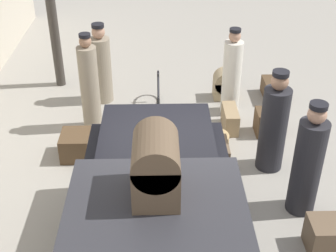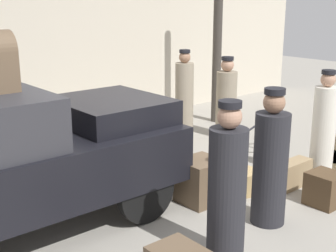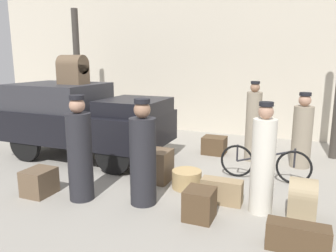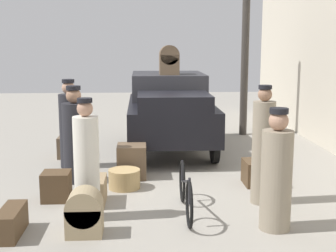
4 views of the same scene
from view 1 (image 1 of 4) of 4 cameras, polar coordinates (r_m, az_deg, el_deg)
The scene contains 17 objects.
ground_plane at distance 7.37m, azimuth 1.60°, elevation -7.09°, with size 30.00×30.00×0.00m, color gray.
truck at distance 5.21m, azimuth -1.33°, elevation -12.78°, with size 3.75×1.85×1.73m.
bicycle at distance 8.98m, azimuth -1.17°, elevation 3.26°, with size 1.71×0.04×0.69m.
wicker_basket at distance 8.04m, azimuth 5.50°, elevation -2.09°, with size 0.54×0.54×0.33m.
porter_with_bicycle at distance 7.49m, azimuth 12.75°, elevation 0.02°, with size 0.43×0.43×1.72m.
porter_carrying_trunk at distance 6.73m, azimuth 16.64°, elevation -4.46°, with size 0.41×0.41×1.75m.
porter_lifting_near_truck at distance 8.96m, azimuth 7.78°, elevation 6.15°, with size 0.35×0.35×1.71m.
porter_standing_middle at distance 9.43m, azimuth -8.16°, elevation 7.13°, with size 0.41×0.41×1.63m.
conductor_in_dark_uniform at distance 8.46m, azimuth -9.54°, elevation 4.83°, with size 0.34×0.34×1.83m.
suitcase_tan_flat at distance 8.02m, azimuth -11.18°, elevation -2.29°, with size 0.56×0.48×0.43m.
trunk_large_brown at distance 8.64m, azimuth 12.04°, elevation 0.46°, with size 0.42×0.43×0.46m.
trunk_wicker_pale at distance 6.56m, azimuth 18.83°, elevation -12.55°, with size 0.45×0.51×0.45m.
suitcase_small_leather at distance 7.40m, azimuth 5.20°, elevation -4.09°, with size 0.55×0.53×0.61m.
trunk_umber_medium at distance 8.68m, azimuth 7.57°, elevation 0.87°, with size 0.66×0.25×0.40m.
trunk_barrel_dark at distance 9.70m, azimuth 6.96°, elevation 5.05°, with size 0.39×0.46×0.61m.
suitcase_black_upright at distance 9.89m, azimuth 12.37°, elevation 4.31°, with size 0.74×0.26×0.35m.
trunk_on_truck_roof at distance 4.31m, azimuth -1.50°, elevation -4.70°, with size 0.62×0.44×0.67m.
Camera 1 is at (-5.72, 0.33, 4.64)m, focal length 50.00 mm.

